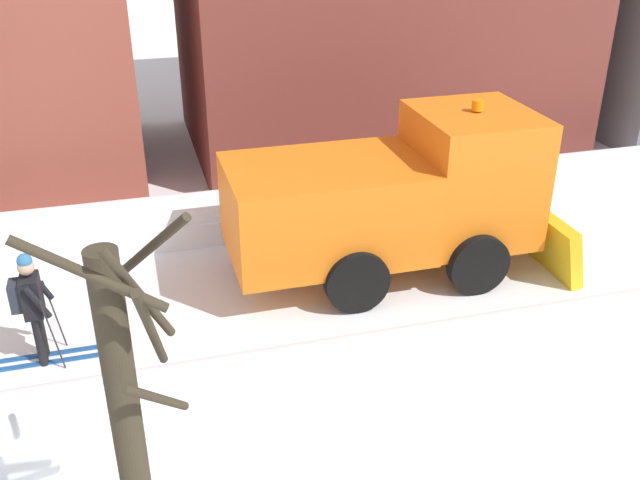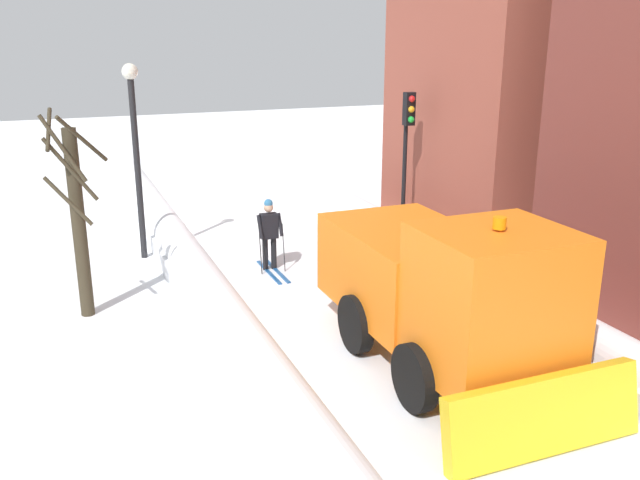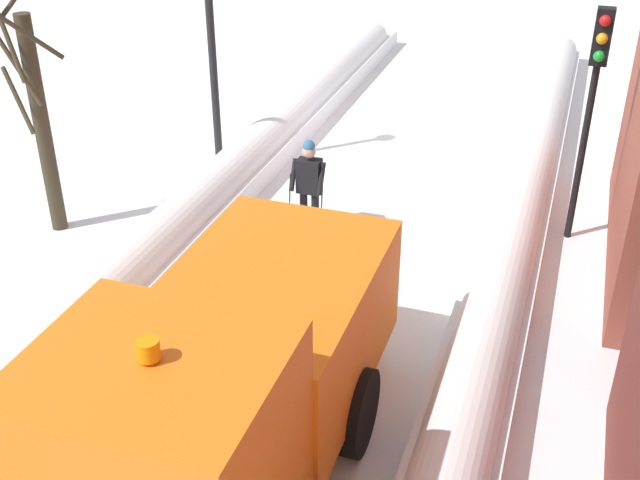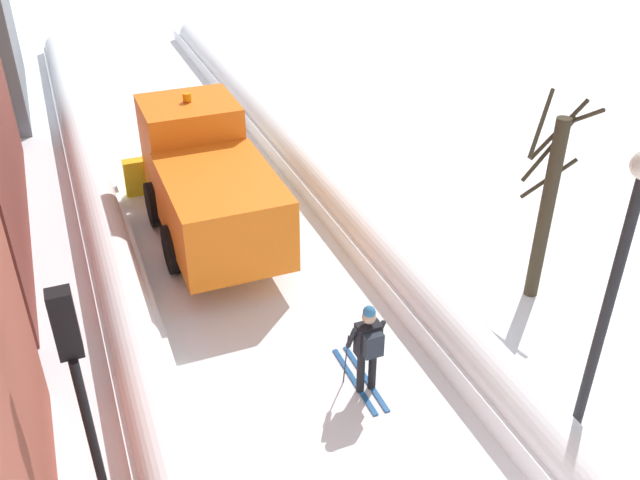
% 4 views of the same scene
% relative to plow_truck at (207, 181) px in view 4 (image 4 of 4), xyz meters
% --- Properties ---
extents(ground_plane, '(80.00, 80.00, 0.00)m').
position_rel_plow_truck_xyz_m(ground_plane, '(0.43, -0.61, -1.48)').
color(ground_plane, white).
extents(snowbank_left, '(1.10, 36.00, 0.94)m').
position_rel_plow_truck_xyz_m(snowbank_left, '(-2.36, -0.61, -1.09)').
color(snowbank_left, white).
rests_on(snowbank_left, ground).
extents(snowbank_right, '(1.10, 36.00, 0.91)m').
position_rel_plow_truck_xyz_m(snowbank_right, '(3.23, -0.61, -1.11)').
color(snowbank_right, white).
rests_on(snowbank_right, ground).
extents(plow_truck, '(3.20, 5.98, 3.12)m').
position_rel_plow_truck_xyz_m(plow_truck, '(0.00, 0.00, 0.00)').
color(plow_truck, orange).
rests_on(plow_truck, ground).
extents(skier, '(0.62, 1.80, 1.81)m').
position_rel_plow_truck_xyz_m(skier, '(1.22, -6.10, -0.48)').
color(skier, black).
rests_on(skier, ground).
extents(traffic_light_pole, '(0.28, 0.42, 4.13)m').
position_rel_plow_truck_xyz_m(traffic_light_pole, '(-3.27, -7.34, 1.43)').
color(traffic_light_pole, black).
rests_on(traffic_light_pole, ground).
extents(street_lamp, '(0.40, 0.40, 4.98)m').
position_rel_plow_truck_xyz_m(street_lamp, '(4.01, -8.22, 1.70)').
color(street_lamp, black).
rests_on(street_lamp, ground).
extents(bare_tree_near, '(1.28, 1.32, 4.29)m').
position_rel_plow_truck_xyz_m(bare_tree_near, '(5.68, -4.76, 0.67)').
color(bare_tree_near, '#383021').
rests_on(bare_tree_near, ground).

